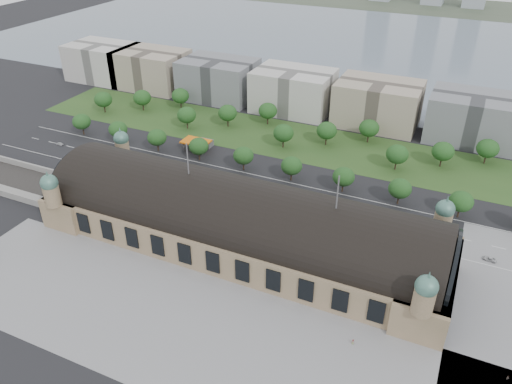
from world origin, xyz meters
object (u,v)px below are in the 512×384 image
at_px(traffic_car_1, 124,156).
at_px(traffic_car_4, 292,209).
at_px(bus_east, 301,206).
at_px(pedestrian_0, 353,342).
at_px(traffic_car_0, 60,144).
at_px(bus_west, 272,199).
at_px(parked_car_1, 125,174).
at_px(parked_car_3, 179,188).
at_px(bus_mid, 270,200).
at_px(parked_car_0, 109,171).
at_px(parked_car_5, 164,187).
at_px(petrol_station, 201,142).
at_px(parked_car_4, 171,186).
at_px(traffic_car_2, 146,172).
at_px(traffic_car_3, 242,185).
at_px(traffic_car_6, 489,259).
at_px(parked_car_2, 123,175).
at_px(pedestrian_2, 508,378).
at_px(parked_car_6, 196,198).
at_px(traffic_car_5, 334,203).

height_order(traffic_car_1, traffic_car_4, traffic_car_4).
bearing_deg(bus_east, traffic_car_1, 83.15).
xyz_separation_m(traffic_car_4, pedestrian_0, (41.63, -58.99, 0.11)).
relative_size(traffic_car_0, bus_west, 0.36).
xyz_separation_m(parked_car_1, bus_west, (70.65, 7.00, 0.78)).
height_order(parked_car_3, bus_mid, bus_mid).
bearing_deg(traffic_car_4, parked_car_1, -84.57).
bearing_deg(parked_car_0, traffic_car_1, 166.69).
bearing_deg(bus_west, pedestrian_0, -135.40).
relative_size(bus_east, pedestrian_0, 6.46).
height_order(parked_car_5, bus_west, bus_west).
relative_size(petrol_station, traffic_car_0, 3.40).
height_order(traffic_car_0, parked_car_1, parked_car_1).
bearing_deg(parked_car_4, traffic_car_2, -131.31).
bearing_deg(bus_mid, traffic_car_3, 61.37).
distance_m(traffic_car_6, parked_car_5, 133.79).
height_order(traffic_car_3, bus_mid, bus_mid).
height_order(traffic_car_0, bus_east, bus_east).
bearing_deg(parked_car_2, pedestrian_0, 31.62).
relative_size(parked_car_2, parked_car_5, 1.07).
bearing_deg(pedestrian_0, pedestrian_2, -2.13).
bearing_deg(traffic_car_4, parked_car_0, -84.56).
relative_size(parked_car_6, bus_west, 0.44).
xyz_separation_m(petrol_station, traffic_car_5, (77.90, -24.04, -2.23)).
relative_size(traffic_car_2, parked_car_5, 1.06).
bearing_deg(bus_east, bus_mid, 94.59).
bearing_deg(parked_car_6, traffic_car_5, 83.90).
xyz_separation_m(traffic_car_1, bus_west, (82.87, -7.81, 0.93)).
distance_m(traffic_car_1, pedestrian_2, 186.74).
height_order(traffic_car_5, traffic_car_6, traffic_car_5).
xyz_separation_m(parked_car_4, pedestrian_0, (97.22, -54.22, 0.22)).
bearing_deg(traffic_car_0, pedestrian_0, 73.63).
relative_size(parked_car_0, parked_car_3, 1.02).
xyz_separation_m(traffic_car_1, traffic_car_6, (168.41, -11.28, -0.02)).
bearing_deg(parked_car_5, pedestrian_2, 44.81).
bearing_deg(traffic_car_1, traffic_car_5, -95.63).
distance_m(traffic_car_3, traffic_car_5, 42.15).
xyz_separation_m(bus_east, pedestrian_2, (79.75, -56.00, -0.73)).
height_order(parked_car_1, parked_car_2, parked_car_1).
height_order(traffic_car_3, parked_car_3, traffic_car_3).
bearing_deg(parked_car_6, bus_east, 77.91).
height_order(petrol_station, traffic_car_6, petrol_station).
height_order(parked_car_3, bus_east, bus_east).
relative_size(parked_car_0, pedestrian_2, 2.57).
relative_size(traffic_car_5, parked_car_4, 1.08).
bearing_deg(traffic_car_2, parked_car_5, 63.00).
bearing_deg(traffic_car_6, parked_car_0, -82.03).
relative_size(traffic_car_2, bus_east, 0.46).
distance_m(traffic_car_6, parked_car_6, 116.33).
distance_m(parked_car_3, bus_east, 55.05).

